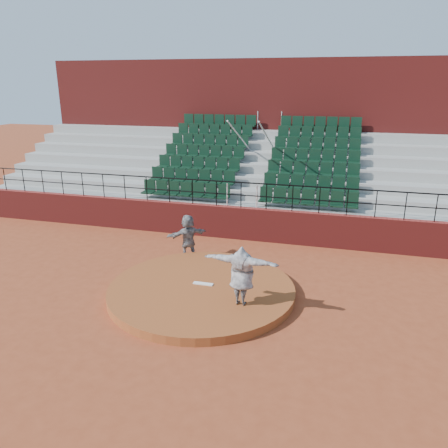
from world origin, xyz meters
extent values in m
plane|color=brown|center=(0.00, 0.00, 0.00)|extent=(90.00, 90.00, 0.00)
cylinder|color=brown|center=(0.00, 0.00, 0.12)|extent=(5.50, 5.50, 0.25)
cube|color=white|center=(0.00, 0.15, 0.27)|extent=(0.60, 0.15, 0.03)
cube|color=maroon|center=(0.00, 5.00, 0.65)|extent=(24.00, 0.30, 1.30)
cylinder|color=black|center=(0.00, 5.00, 2.30)|extent=(24.00, 0.05, 0.05)
cylinder|color=black|center=(0.00, 5.00, 1.80)|extent=(24.00, 0.04, 0.04)
cylinder|color=black|center=(-11.00, 5.00, 1.80)|extent=(0.04, 0.04, 1.00)
cylinder|color=black|center=(-10.00, 5.00, 1.80)|extent=(0.04, 0.04, 1.00)
cylinder|color=black|center=(-9.00, 5.00, 1.80)|extent=(0.04, 0.04, 1.00)
cylinder|color=black|center=(-8.00, 5.00, 1.80)|extent=(0.04, 0.04, 1.00)
cylinder|color=black|center=(-7.00, 5.00, 1.80)|extent=(0.04, 0.04, 1.00)
cylinder|color=black|center=(-6.00, 5.00, 1.80)|extent=(0.04, 0.04, 1.00)
cylinder|color=black|center=(-5.00, 5.00, 1.80)|extent=(0.04, 0.04, 1.00)
cylinder|color=black|center=(-4.00, 5.00, 1.80)|extent=(0.04, 0.04, 1.00)
cylinder|color=black|center=(-3.00, 5.00, 1.80)|extent=(0.04, 0.04, 1.00)
cylinder|color=black|center=(-2.00, 5.00, 1.80)|extent=(0.04, 0.04, 1.00)
cylinder|color=black|center=(-1.00, 5.00, 1.80)|extent=(0.04, 0.04, 1.00)
cylinder|color=black|center=(0.00, 5.00, 1.80)|extent=(0.04, 0.04, 1.00)
cylinder|color=black|center=(1.00, 5.00, 1.80)|extent=(0.04, 0.04, 1.00)
cylinder|color=black|center=(2.00, 5.00, 1.80)|extent=(0.04, 0.04, 1.00)
cylinder|color=black|center=(3.00, 5.00, 1.80)|extent=(0.04, 0.04, 1.00)
cylinder|color=black|center=(4.00, 5.00, 1.80)|extent=(0.04, 0.04, 1.00)
cylinder|color=black|center=(5.00, 5.00, 1.80)|extent=(0.04, 0.04, 1.00)
cylinder|color=black|center=(6.00, 5.00, 1.80)|extent=(0.04, 0.04, 1.00)
cylinder|color=black|center=(7.00, 5.00, 1.80)|extent=(0.04, 0.04, 1.00)
cube|color=gray|center=(0.00, 5.58, 0.65)|extent=(24.00, 0.85, 1.30)
cube|color=black|center=(-2.53, 5.59, 1.66)|extent=(3.85, 0.48, 0.72)
cube|color=black|center=(2.53, 5.59, 1.66)|extent=(3.85, 0.48, 0.72)
cube|color=gray|center=(0.00, 6.43, 0.85)|extent=(24.00, 0.85, 1.70)
cube|color=black|center=(-2.53, 6.44, 2.06)|extent=(3.85, 0.48, 0.72)
cube|color=black|center=(2.53, 6.44, 2.06)|extent=(3.85, 0.48, 0.72)
cube|color=gray|center=(0.00, 7.28, 1.05)|extent=(24.00, 0.85, 2.10)
cube|color=black|center=(-2.53, 7.29, 2.46)|extent=(3.85, 0.48, 0.72)
cube|color=black|center=(2.53, 7.29, 2.46)|extent=(3.85, 0.48, 0.72)
cube|color=gray|center=(0.00, 8.12, 1.25)|extent=(24.00, 0.85, 2.50)
cube|color=black|center=(-2.53, 8.13, 2.86)|extent=(3.85, 0.48, 0.72)
cube|color=black|center=(2.53, 8.13, 2.86)|extent=(3.85, 0.48, 0.72)
cube|color=gray|center=(0.00, 8.97, 1.45)|extent=(24.00, 0.85, 2.90)
cube|color=black|center=(-2.53, 8.98, 3.26)|extent=(3.85, 0.48, 0.72)
cube|color=black|center=(2.53, 8.98, 3.26)|extent=(3.85, 0.48, 0.72)
cube|color=gray|center=(0.00, 9.82, 1.65)|extent=(24.00, 0.85, 3.30)
cube|color=black|center=(-2.53, 9.83, 3.66)|extent=(3.85, 0.48, 0.72)
cube|color=black|center=(2.53, 9.83, 3.66)|extent=(3.85, 0.48, 0.72)
cube|color=gray|center=(0.00, 10.68, 1.85)|extent=(24.00, 0.85, 3.70)
cube|color=black|center=(-2.53, 10.69, 4.06)|extent=(3.85, 0.48, 0.72)
cube|color=black|center=(2.53, 10.69, 4.06)|extent=(3.85, 0.48, 0.72)
cylinder|color=silver|center=(-0.60, 8.12, 3.40)|extent=(0.06, 5.97, 2.46)
cylinder|color=silver|center=(0.60, 8.12, 3.40)|extent=(0.06, 5.97, 2.46)
cube|color=maroon|center=(0.00, 12.60, 3.55)|extent=(24.00, 3.00, 7.10)
imported|color=black|center=(1.37, -0.70, 1.08)|extent=(2.08, 0.72, 1.66)
imported|color=black|center=(-1.34, 2.57, 0.80)|extent=(1.42, 1.33, 1.59)
camera|label=1|loc=(3.74, -11.08, 6.00)|focal=35.00mm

